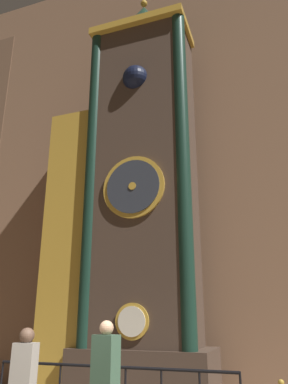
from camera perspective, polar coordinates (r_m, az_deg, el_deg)
cathedral_back_wall at (r=11.27m, az=3.48°, el=7.84°), size 24.00×0.32×13.62m
clock_tower at (r=9.32m, az=-2.30°, el=-1.20°), size 3.99×1.79×10.78m
visitor_near at (r=6.41m, az=-17.90°, el=-24.92°), size 0.36×0.25×1.66m
visitor_far at (r=5.54m, az=-5.95°, el=-26.22°), size 0.38×0.29×1.77m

